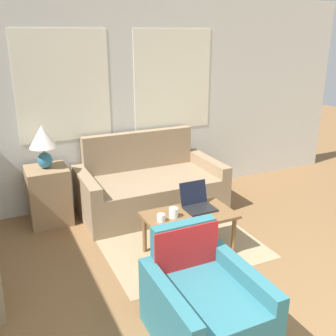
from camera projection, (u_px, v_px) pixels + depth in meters
name	position (u px, v px, depth m)	size (l,w,h in m)	color
wall_back	(128.00, 102.00, 5.04)	(6.74, 0.06, 2.60)	silver
rug	(166.00, 229.00, 4.53)	(1.62, 2.08, 0.01)	#9E8966
couch	(149.00, 188.00, 5.00)	(1.77, 0.95, 0.94)	#937A5B
armchair	(203.00, 307.00, 2.88)	(0.72, 0.85, 0.79)	#2D6B75
side_table	(49.00, 195.00, 4.62)	(0.46, 0.46, 0.68)	#937551
table_lamp	(43.00, 141.00, 4.40)	(0.31, 0.31, 0.50)	teal
coffee_table	(189.00, 219.00, 3.93)	(0.90, 0.53, 0.44)	brown
laptop	(197.00, 203.00, 4.03)	(0.30, 0.30, 0.25)	black
cup_navy	(161.00, 218.00, 3.75)	(0.08, 0.08, 0.07)	white
cup_yellow	(174.00, 213.00, 3.83)	(0.09, 0.09, 0.10)	white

